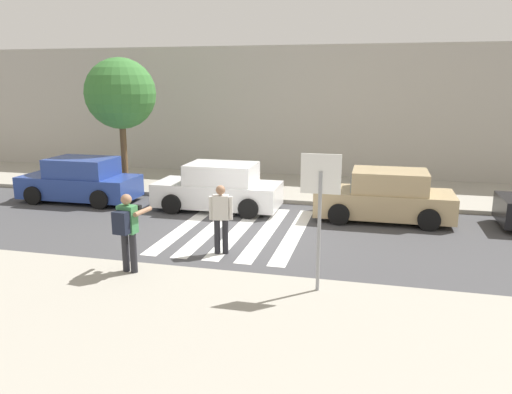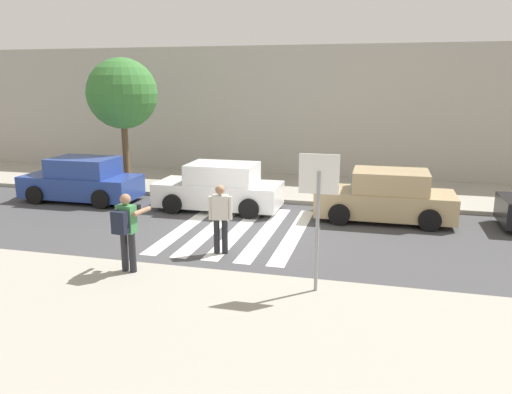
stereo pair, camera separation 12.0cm
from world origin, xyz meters
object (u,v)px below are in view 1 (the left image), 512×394
object	(u,v)px
pedestrian_crossing	(221,215)
parked_car_tan	(385,197)
stop_sign	(320,192)
parked_car_blue	(80,181)
photographer_with_backpack	(127,226)
street_tree_west	(121,94)
parked_car_white	(219,188)

from	to	relation	value
pedestrian_crossing	parked_car_tan	bearing A→B (deg)	46.18
pedestrian_crossing	parked_car_tan	distance (m)	5.68
stop_sign	parked_car_blue	distance (m)	11.03
stop_sign	photographer_with_backpack	distance (m)	4.17
parked_car_blue	street_tree_west	distance (m)	3.61
parked_car_white	parked_car_tan	bearing A→B (deg)	-0.00
pedestrian_crossing	parked_car_tan	world-z (taller)	pedestrian_crossing
stop_sign	street_tree_west	world-z (taller)	street_tree_west
parked_car_blue	parked_car_tan	size ratio (longest dim) A/B	1.00
parked_car_white	parked_car_tan	distance (m)	5.31
pedestrian_crossing	parked_car_blue	xyz separation A→B (m)	(-6.50, 4.10, -0.25)
photographer_with_backpack	parked_car_white	distance (m)	6.10
street_tree_west	stop_sign	bearing A→B (deg)	-43.55
photographer_with_backpack	street_tree_west	distance (m)	9.46
photographer_with_backpack	parked_car_blue	distance (m)	7.92
photographer_with_backpack	parked_car_tan	world-z (taller)	photographer_with_backpack
parked_car_blue	parked_car_tan	world-z (taller)	same
street_tree_west	parked_car_white	bearing A→B (deg)	-23.65
stop_sign	parked_car_white	size ratio (longest dim) A/B	0.66
pedestrian_crossing	parked_car_tan	xyz separation A→B (m)	(3.93, 4.10, -0.25)
photographer_with_backpack	parked_car_blue	size ratio (longest dim) A/B	0.42
photographer_with_backpack	parked_car_tan	xyz separation A→B (m)	(5.38, 6.08, -0.44)
parked_car_white	street_tree_west	size ratio (longest dim) A/B	0.84
parked_car_blue	parked_car_white	xyz separation A→B (m)	(5.12, 0.00, 0.00)
photographer_with_backpack	parked_car_blue	world-z (taller)	photographer_with_backpack
pedestrian_crossing	street_tree_west	bearing A→B (deg)	133.87
parked_car_white	street_tree_west	distance (m)	5.66
photographer_with_backpack	stop_sign	bearing A→B (deg)	0.34
parked_car_white	street_tree_west	world-z (taller)	street_tree_west
parked_car_tan	parked_car_white	bearing A→B (deg)	180.00
pedestrian_crossing	stop_sign	bearing A→B (deg)	-36.92
photographer_with_backpack	parked_car_blue	xyz separation A→B (m)	(-5.06, 6.08, -0.44)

